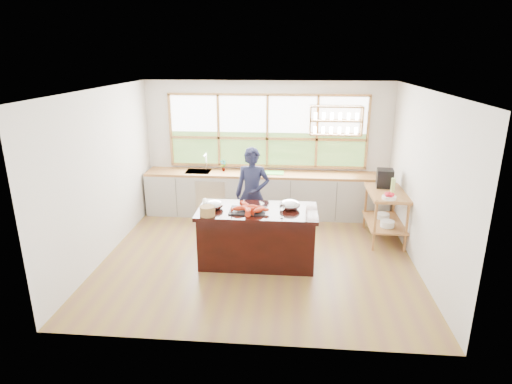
# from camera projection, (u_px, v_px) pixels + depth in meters

# --- Properties ---
(ground_plane) EXTENTS (5.00, 5.00, 0.00)m
(ground_plane) POSITION_uv_depth(u_px,v_px,m) (258.00, 256.00, 7.08)
(ground_plane) COLOR olive
(room_shell) EXTENTS (5.02, 4.52, 2.71)m
(room_shell) POSITION_uv_depth(u_px,v_px,m) (262.00, 146.00, 7.03)
(room_shell) COLOR silver
(room_shell) RESTS_ON ground_plane
(back_counter) EXTENTS (4.90, 0.63, 0.90)m
(back_counter) POSITION_uv_depth(u_px,v_px,m) (265.00, 194.00, 8.78)
(back_counter) COLOR #A5A29C
(back_counter) RESTS_ON ground_plane
(right_shelf_unit) EXTENTS (0.62, 1.10, 0.90)m
(right_shelf_unit) POSITION_uv_depth(u_px,v_px,m) (386.00, 208.00, 7.56)
(right_shelf_unit) COLOR #A8733D
(right_shelf_unit) RESTS_ON ground_plane
(island) EXTENTS (1.85, 0.90, 0.90)m
(island) POSITION_uv_depth(u_px,v_px,m) (257.00, 236.00, 6.75)
(island) COLOR black
(island) RESTS_ON ground_plane
(cook) EXTENTS (0.64, 0.44, 1.67)m
(cook) POSITION_uv_depth(u_px,v_px,m) (252.00, 194.00, 7.53)
(cook) COLOR #1A1D3A
(cook) RESTS_ON ground_plane
(potted_plant) EXTENTS (0.15, 0.13, 0.24)m
(potted_plant) POSITION_uv_depth(u_px,v_px,m) (223.00, 165.00, 8.74)
(potted_plant) COLOR slate
(potted_plant) RESTS_ON back_counter
(cutting_board) EXTENTS (0.40, 0.30, 0.01)m
(cutting_board) POSITION_uv_depth(u_px,v_px,m) (274.00, 173.00, 8.63)
(cutting_board) COLOR green
(cutting_board) RESTS_ON back_counter
(espresso_machine) EXTENTS (0.32, 0.33, 0.32)m
(espresso_machine) POSITION_uv_depth(u_px,v_px,m) (385.00, 178.00, 7.70)
(espresso_machine) COLOR black
(espresso_machine) RESTS_ON right_shelf_unit
(wine_bottle) EXTENTS (0.09, 0.09, 0.29)m
(wine_bottle) POSITION_uv_depth(u_px,v_px,m) (393.00, 187.00, 7.27)
(wine_bottle) COLOR #A5C765
(wine_bottle) RESTS_ON right_shelf_unit
(fruit_bowl) EXTENTS (0.24, 0.24, 0.11)m
(fruit_bowl) POSITION_uv_depth(u_px,v_px,m) (389.00, 196.00, 7.09)
(fruit_bowl) COLOR white
(fruit_bowl) RESTS_ON right_shelf_unit
(slate_board) EXTENTS (0.55, 0.40, 0.02)m
(slate_board) POSITION_uv_depth(u_px,v_px,m) (248.00, 211.00, 6.55)
(slate_board) COLOR black
(slate_board) RESTS_ON island
(lobster_pile) EXTENTS (0.52, 0.48, 0.08)m
(lobster_pile) POSITION_uv_depth(u_px,v_px,m) (249.00, 208.00, 6.50)
(lobster_pile) COLOR red
(lobster_pile) RESTS_ON slate_board
(mixing_bowl_left) EXTENTS (0.29, 0.29, 0.14)m
(mixing_bowl_left) POSITION_uv_depth(u_px,v_px,m) (214.00, 205.00, 6.65)
(mixing_bowl_left) COLOR #B7BABE
(mixing_bowl_left) RESTS_ON island
(mixing_bowl_right) EXTENTS (0.32, 0.32, 0.15)m
(mixing_bowl_right) POSITION_uv_depth(u_px,v_px,m) (290.00, 205.00, 6.63)
(mixing_bowl_right) COLOR #B7BABE
(mixing_bowl_right) RESTS_ON island
(wine_glass) EXTENTS (0.08, 0.08, 0.22)m
(wine_glass) POSITION_uv_depth(u_px,v_px,m) (282.00, 208.00, 6.24)
(wine_glass) COLOR white
(wine_glass) RESTS_ON island
(wicker_basket) EXTENTS (0.23, 0.23, 0.15)m
(wicker_basket) POSITION_uv_depth(u_px,v_px,m) (207.00, 211.00, 6.35)
(wicker_basket) COLOR #AC924A
(wicker_basket) RESTS_ON island
(parchment_roll) EXTENTS (0.18, 0.31, 0.08)m
(parchment_roll) POSITION_uv_depth(u_px,v_px,m) (206.00, 203.00, 6.77)
(parchment_roll) COLOR white
(parchment_roll) RESTS_ON island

